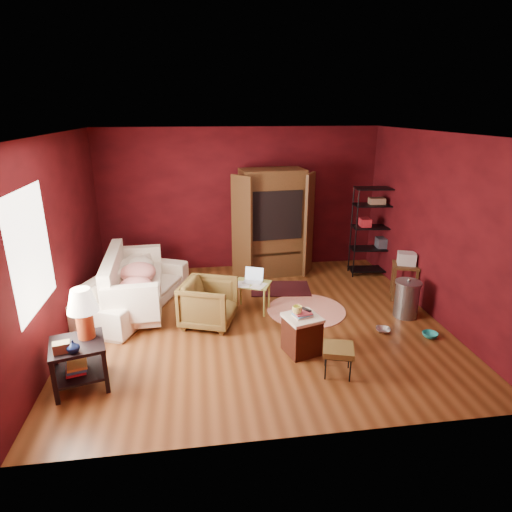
{
  "coord_description": "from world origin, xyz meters",
  "views": [
    {
      "loc": [
        -0.85,
        -5.87,
        3.11
      ],
      "look_at": [
        0.0,
        0.2,
        1.0
      ],
      "focal_mm": 30.0,
      "sensor_mm": 36.0,
      "label": 1
    }
  ],
  "objects_px": {
    "side_table": "(80,329)",
    "tv_armoire": "(272,221)",
    "sofa": "(134,282)",
    "laptop_desk": "(252,286)",
    "armchair": "(209,301)",
    "wire_shelving": "(375,228)",
    "hamper": "(302,334)"
  },
  "relations": [
    {
      "from": "tv_armoire",
      "to": "wire_shelving",
      "type": "xyz_separation_m",
      "value": [
        1.96,
        -0.31,
        -0.12
      ]
    },
    {
      "from": "laptop_desk",
      "to": "wire_shelving",
      "type": "xyz_separation_m",
      "value": [
        2.56,
        1.3,
        0.52
      ]
    },
    {
      "from": "armchair",
      "to": "side_table",
      "type": "relative_size",
      "value": 0.65
    },
    {
      "from": "laptop_desk",
      "to": "wire_shelving",
      "type": "bearing_deg",
      "value": 50.36
    },
    {
      "from": "sofa",
      "to": "hamper",
      "type": "xyz_separation_m",
      "value": [
        2.37,
        -1.73,
        -0.17
      ]
    },
    {
      "from": "sofa",
      "to": "laptop_desk",
      "type": "relative_size",
      "value": 3.3
    },
    {
      "from": "armchair",
      "to": "laptop_desk",
      "type": "bearing_deg",
      "value": -42.43
    },
    {
      "from": "side_table",
      "to": "sofa",
      "type": "bearing_deg",
      "value": 80.64
    },
    {
      "from": "hamper",
      "to": "side_table",
      "type": "bearing_deg",
      "value": -174.02
    },
    {
      "from": "sofa",
      "to": "armchair",
      "type": "distance_m",
      "value": 1.4
    },
    {
      "from": "sofa",
      "to": "tv_armoire",
      "type": "xyz_separation_m",
      "value": [
        2.49,
        1.23,
        0.62
      ]
    },
    {
      "from": "sofa",
      "to": "laptop_desk",
      "type": "distance_m",
      "value": 1.92
    },
    {
      "from": "hamper",
      "to": "laptop_desk",
      "type": "relative_size",
      "value": 0.89
    },
    {
      "from": "side_table",
      "to": "hamper",
      "type": "bearing_deg",
      "value": 5.98
    },
    {
      "from": "sofa",
      "to": "tv_armoire",
      "type": "relative_size",
      "value": 1.11
    },
    {
      "from": "hamper",
      "to": "laptop_desk",
      "type": "bearing_deg",
      "value": 109.82
    },
    {
      "from": "sofa",
      "to": "wire_shelving",
      "type": "xyz_separation_m",
      "value": [
        4.45,
        0.92,
        0.5
      ]
    },
    {
      "from": "armchair",
      "to": "tv_armoire",
      "type": "distance_m",
      "value": 2.47
    },
    {
      "from": "side_table",
      "to": "tv_armoire",
      "type": "bearing_deg",
      "value": 48.95
    },
    {
      "from": "sofa",
      "to": "wire_shelving",
      "type": "relative_size",
      "value": 1.32
    },
    {
      "from": "hamper",
      "to": "laptop_desk",
      "type": "xyz_separation_m",
      "value": [
        -0.49,
        1.35,
        0.15
      ]
    },
    {
      "from": "sofa",
      "to": "laptop_desk",
      "type": "xyz_separation_m",
      "value": [
        1.89,
        -0.38,
        -0.02
      ]
    },
    {
      "from": "laptop_desk",
      "to": "wire_shelving",
      "type": "height_order",
      "value": "wire_shelving"
    },
    {
      "from": "sofa",
      "to": "side_table",
      "type": "height_order",
      "value": "side_table"
    },
    {
      "from": "side_table",
      "to": "laptop_desk",
      "type": "relative_size",
      "value": 1.7
    },
    {
      "from": "wire_shelving",
      "to": "hamper",
      "type": "bearing_deg",
      "value": -122.95
    },
    {
      "from": "hamper",
      "to": "wire_shelving",
      "type": "xyz_separation_m",
      "value": [
        2.07,
        2.65,
        0.67
      ]
    },
    {
      "from": "armchair",
      "to": "tv_armoire",
      "type": "bearing_deg",
      "value": -13.89
    },
    {
      "from": "armchair",
      "to": "hamper",
      "type": "height_order",
      "value": "armchair"
    },
    {
      "from": "side_table",
      "to": "tv_armoire",
      "type": "distance_m",
      "value": 4.31
    },
    {
      "from": "side_table",
      "to": "laptop_desk",
      "type": "bearing_deg",
      "value": 36.41
    },
    {
      "from": "sofa",
      "to": "armchair",
      "type": "xyz_separation_m",
      "value": [
        1.18,
        -0.75,
        -0.07
      ]
    }
  ]
}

